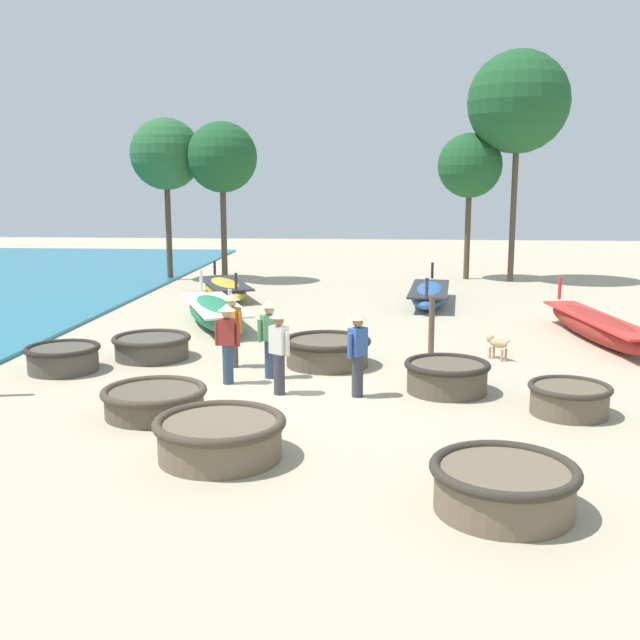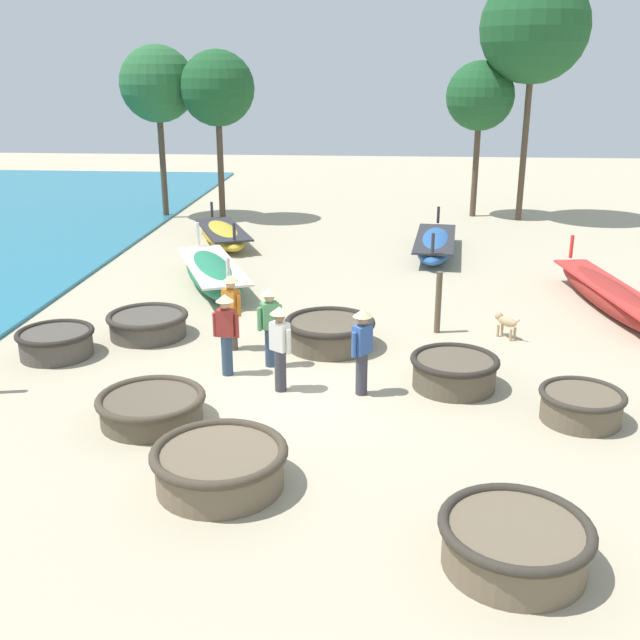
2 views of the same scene
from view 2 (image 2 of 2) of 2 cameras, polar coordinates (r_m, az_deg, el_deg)
The scene contains 24 objects.
ground_plane at distance 14.21m, azimuth -2.34°, elevation -5.49°, with size 80.00×80.00×0.00m, color tan.
coracle_front_right at distance 9.78m, azimuth 14.61°, elevation -16.03°, with size 1.89×1.89×0.63m.
coracle_weathered at distance 13.27m, azimuth -12.72°, elevation -6.47°, with size 1.88×1.88×0.51m.
coracle_front_left at distance 11.15m, azimuth -7.65°, elevation -10.89°, with size 2.01×2.01×0.63m.
coracle_center at distance 13.73m, azimuth 19.29°, elevation -6.11°, with size 1.47×1.47×0.55m.
coracle_nearest at distance 16.77m, azimuth -19.48°, elevation -1.58°, with size 1.62×1.62×0.58m.
coracle_tilted at distance 16.30m, azimuth 0.75°, elevation -0.90°, with size 1.99×1.99×0.64m.
coracle_beside_post at distance 14.50m, azimuth 10.19°, elevation -3.82°, with size 1.70×1.70×0.62m.
coracle_upturned at distance 17.42m, azimuth -12.98°, elevation -0.27°, with size 1.84×1.84×0.55m.
long_boat_white_hull at distance 24.82m, azimuth 8.75°, elevation 5.73°, with size 1.70×5.00×1.19m.
long_boat_red_hull at distance 20.17m, azimuth 21.21°, elevation 1.76°, with size 1.72×6.02×1.33m.
long_boat_blue_hull at distance 21.03m, azimuth -8.19°, elevation 3.55°, with size 3.10×5.14×1.38m.
long_boat_green_hull at distance 26.30m, azimuth -7.42°, elevation 6.48°, with size 2.86×4.63×1.12m.
fisherman_crouching at distance 16.08m, azimuth -6.77°, elevation 0.97°, with size 0.47×0.36×1.67m.
fisherman_with_hat at distance 13.92m, azimuth -3.07°, elevation -1.77°, with size 0.45×0.38×1.67m.
fisherman_standing_left at distance 14.74m, azimuth -7.18°, elevation -0.70°, with size 0.53×0.36×1.67m.
fisherman_hauling at distance 13.77m, azimuth 3.22°, elevation -2.00°, with size 0.39×0.42×1.67m.
fisherman_by_coracle at distance 15.09m, azimuth -3.84°, elevation -0.13°, with size 0.47×0.36×1.67m.
dog at distance 17.37m, azimuth 13.97°, elevation -0.14°, with size 0.50×0.55×0.55m.
mooring_post_inland at distance 17.29m, azimuth 9.00°, elevation 1.33°, with size 0.14×0.14×1.45m, color brown.
tree_left_mid at distance 31.29m, azimuth 12.11°, elevation 16.30°, with size 2.68×2.68×6.10m.
tree_tall_back at distance 30.07m, azimuth -7.82°, elevation 17.04°, with size 2.85×2.85×6.50m.
tree_leftmost at distance 30.85m, azimuth 16.02°, elevation 20.59°, with size 4.06×4.06×9.26m.
tree_right_mid at distance 31.00m, azimuth -12.27°, elevation 17.12°, with size 2.93×2.93×6.68m.
Camera 2 is at (1.63, -12.86, 5.81)m, focal length 42.00 mm.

